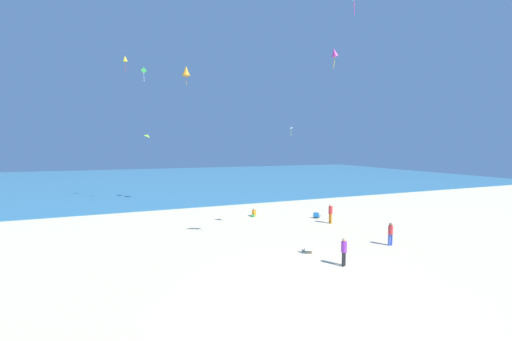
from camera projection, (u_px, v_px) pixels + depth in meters
ground_plane at (240, 228)px, 21.95m from camera, size 120.00×120.00×0.00m
ocean_water at (180, 178)px, 58.11m from camera, size 120.00×60.00×0.05m
beach_chair_far_left at (317, 215)px, 25.20m from camera, size 0.84×0.81×0.50m
beach_chair_far_right at (310, 248)px, 16.81m from camera, size 0.82×0.87×0.59m
person_0 at (254, 213)px, 25.80m from camera, size 0.64×0.65×0.76m
person_1 at (344, 250)px, 14.88m from camera, size 0.39×0.39×1.45m
person_3 at (331, 212)px, 23.34m from camera, size 0.32×0.32×1.56m
person_4 at (390, 232)px, 18.03m from camera, size 0.35×0.35×1.41m
kite_green at (144, 71)px, 29.17m from camera, size 0.58×0.13×1.39m
kite_orange at (186, 71)px, 28.82m from camera, size 0.93×0.93×1.87m
kite_white at (291, 128)px, 35.09m from camera, size 0.39×0.47×1.22m
kite_magenta at (334, 53)px, 18.13m from camera, size 0.52×0.41×1.25m
kite_lime at (148, 136)px, 32.96m from camera, size 0.64×0.78×1.12m
kite_yellow at (125, 59)px, 30.36m from camera, size 0.62×0.67×1.64m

